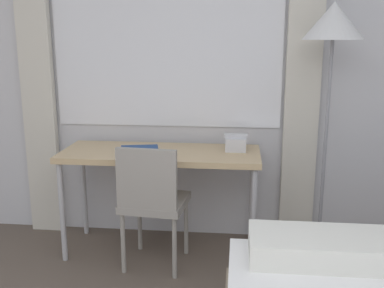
{
  "coord_description": "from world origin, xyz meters",
  "views": [
    {
      "loc": [
        0.21,
        -0.28,
        1.49
      ],
      "look_at": [
        -0.06,
        2.26,
        0.88
      ],
      "focal_mm": 42.0,
      "sensor_mm": 36.0,
      "label": 1
    }
  ],
  "objects_px": {
    "desk": "(161,160)",
    "telephone": "(236,143)",
    "book": "(140,149)",
    "standing_lamp": "(332,45)",
    "desk_chair": "(152,198)"
  },
  "relations": [
    {
      "from": "desk_chair",
      "to": "book",
      "type": "xyz_separation_m",
      "value": [
        -0.13,
        0.23,
        0.26
      ]
    },
    {
      "from": "desk",
      "to": "book",
      "type": "height_order",
      "value": "book"
    },
    {
      "from": "telephone",
      "to": "desk",
      "type": "bearing_deg",
      "value": -171.42
    },
    {
      "from": "telephone",
      "to": "book",
      "type": "bearing_deg",
      "value": -171.37
    },
    {
      "from": "desk_chair",
      "to": "telephone",
      "type": "xyz_separation_m",
      "value": [
        0.52,
        0.33,
        0.3
      ]
    },
    {
      "from": "standing_lamp",
      "to": "book",
      "type": "bearing_deg",
      "value": -178.97
    },
    {
      "from": "desk",
      "to": "telephone",
      "type": "distance_m",
      "value": 0.53
    },
    {
      "from": "telephone",
      "to": "book",
      "type": "height_order",
      "value": "telephone"
    },
    {
      "from": "desk",
      "to": "desk_chair",
      "type": "distance_m",
      "value": 0.31
    },
    {
      "from": "desk_chair",
      "to": "book",
      "type": "height_order",
      "value": "desk_chair"
    },
    {
      "from": "standing_lamp",
      "to": "telephone",
      "type": "distance_m",
      "value": 0.89
    },
    {
      "from": "desk",
      "to": "standing_lamp",
      "type": "distance_m",
      "value": 1.34
    },
    {
      "from": "book",
      "to": "desk_chair",
      "type": "bearing_deg",
      "value": -60.98
    },
    {
      "from": "standing_lamp",
      "to": "telephone",
      "type": "relative_size",
      "value": 10.64
    },
    {
      "from": "standing_lamp",
      "to": "book",
      "type": "xyz_separation_m",
      "value": [
        -1.24,
        -0.02,
        -0.7
      ]
    }
  ]
}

